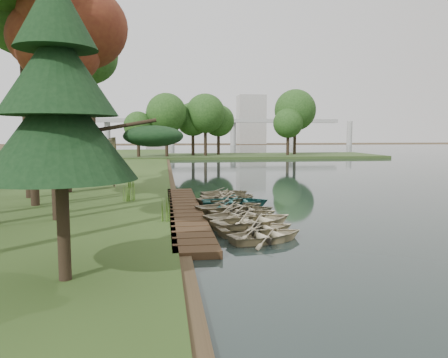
{
  "coord_description": "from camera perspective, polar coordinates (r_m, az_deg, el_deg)",
  "views": [
    {
      "loc": [
        -2.63,
        -21.45,
        4.06
      ],
      "look_at": [
        0.44,
        0.7,
        1.7
      ],
      "focal_mm": 35.0,
      "sensor_mm": 36.0,
      "label": 1
    }
  ],
  "objects": [
    {
      "name": "boardwalk",
      "position": [
        21.83,
        -5.08,
        -4.31
      ],
      "size": [
        1.6,
        16.0,
        0.3
      ],
      "primitive_type": "cube",
      "color": "#382615",
      "rests_on": "ground"
    },
    {
      "name": "reeds_0",
      "position": [
        18.87,
        -7.71,
        -3.79
      ],
      "size": [
        0.6,
        0.6,
        1.12
      ],
      "primitive_type": "cone",
      "color": "#3F661E",
      "rests_on": "bank"
    },
    {
      "name": "far_trees",
      "position": [
        71.86,
        -2.09,
        7.92
      ],
      "size": [
        45.6,
        5.6,
        8.8
      ],
      "color": "black",
      "rests_on": "peninsula"
    },
    {
      "name": "stored_rowboat",
      "position": [
        31.13,
        -14.18,
        -0.42
      ],
      "size": [
        3.72,
        2.84,
        0.72
      ],
      "primitive_type": "imported",
      "rotation": [
        3.14,
        0.0,
        1.46
      ],
      "color": "tan",
      "rests_on": "bank"
    },
    {
      "name": "rowboat_3",
      "position": [
        19.76,
        2.53,
        -4.57
      ],
      "size": [
        4.34,
        3.77,
        0.75
      ],
      "primitive_type": "imported",
      "rotation": [
        0.0,
        0.0,
        1.95
      ],
      "color": "tan",
      "rests_on": "water"
    },
    {
      "name": "reeds_3",
      "position": [
        31.0,
        -12.1,
        -0.26
      ],
      "size": [
        0.6,
        0.6,
        0.87
      ],
      "primitive_type": "cone",
      "color": "#3F661E",
      "rests_on": "bank"
    },
    {
      "name": "rowboat_6",
      "position": [
        23.65,
        1.52,
        -2.81
      ],
      "size": [
        3.66,
        2.64,
        0.75
      ],
      "primitive_type": "imported",
      "rotation": [
        0.0,
        0.0,
        1.55
      ],
      "color": "#28716C",
      "rests_on": "water"
    },
    {
      "name": "rowboat_8",
      "position": [
        25.9,
        0.46,
        -2.13
      ],
      "size": [
        3.44,
        2.63,
        0.67
      ],
      "primitive_type": "imported",
      "rotation": [
        0.0,
        0.0,
        1.68
      ],
      "color": "tan",
      "rests_on": "water"
    },
    {
      "name": "tree_4",
      "position": [
        30.12,
        -20.37,
        18.22
      ],
      "size": [
        3.98,
        3.98,
        12.19
      ],
      "color": "black",
      "rests_on": "bank"
    },
    {
      "name": "bridge",
      "position": [
        142.27,
        -1.88,
        7.25
      ],
      "size": [
        95.9,
        4.0,
        8.6
      ],
      "color": "#A5A5A0",
      "rests_on": "ground"
    },
    {
      "name": "rowboat_1",
      "position": [
        17.44,
        4.22,
        -6.19
      ],
      "size": [
        3.47,
        2.74,
        0.65
      ],
      "primitive_type": "imported",
      "rotation": [
        0.0,
        0.0,
        1.74
      ],
      "color": "tan",
      "rests_on": "water"
    },
    {
      "name": "reeds_1",
      "position": [
        24.75,
        -12.1,
        -1.5
      ],
      "size": [
        0.6,
        0.6,
        1.14
      ],
      "primitive_type": "cone",
      "color": "#3F661E",
      "rests_on": "bank"
    },
    {
      "name": "building_a",
      "position": [
        164.79,
        3.56,
        7.75
      ],
      "size": [
        10.0,
        8.0,
        18.0
      ],
      "primitive_type": "cube",
      "color": "#A5A5A0",
      "rests_on": "ground"
    },
    {
      "name": "tree_6",
      "position": [
        35.86,
        -17.05,
        16.08
      ],
      "size": [
        4.76,
        4.76,
        12.31
      ],
      "color": "black",
      "rests_on": "bank"
    },
    {
      "name": "tree_5",
      "position": [
        28.55,
        -24.96,
        19.89
      ],
      "size": [
        4.92,
        4.92,
        13.08
      ],
      "color": "black",
      "rests_on": "bank"
    },
    {
      "name": "rowboat_0",
      "position": [
        16.4,
        5.64,
        -7.04
      ],
      "size": [
        3.48,
        2.91,
        0.62
      ],
      "primitive_type": "imported",
      "rotation": [
        0.0,
        0.0,
        1.87
      ],
      "color": "tan",
      "rests_on": "water"
    },
    {
      "name": "rowboat_2",
      "position": [
        18.6,
        3.96,
        -5.21
      ],
      "size": [
        4.49,
        3.9,
        0.78
      ],
      "primitive_type": "imported",
      "rotation": [
        0.0,
        0.0,
        1.96
      ],
      "color": "tan",
      "rests_on": "water"
    },
    {
      "name": "tree_2",
      "position": [
        20.5,
        -21.77,
        16.89
      ],
      "size": [
        4.21,
        4.21,
        9.63
      ],
      "color": "black",
      "rests_on": "bank"
    },
    {
      "name": "pine_tree",
      "position": [
        11.68,
        -20.83,
        9.92
      ],
      "size": [
        3.8,
        3.8,
        7.69
      ],
      "color": "black",
      "rests_on": "bank"
    },
    {
      "name": "building_b",
      "position": [
        166.48,
        -8.77,
        6.64
      ],
      "size": [
        8.0,
        8.0,
        12.0
      ],
      "primitive_type": "cube",
      "color": "#A5A5A0",
      "rests_on": "ground"
    },
    {
      "name": "tree_3",
      "position": [
        25.21,
        -24.36,
        18.93
      ],
      "size": [
        5.62,
        5.62,
        12.05
      ],
      "color": "black",
      "rests_on": "bank"
    },
    {
      "name": "ground",
      "position": [
        21.99,
        -0.9,
        -4.61
      ],
      "size": [
        300.0,
        300.0,
        0.0
      ],
      "primitive_type": "plane",
      "color": "#3D2F1D"
    },
    {
      "name": "peninsula",
      "position": [
        72.34,
        0.56,
        3.0
      ],
      "size": [
        50.0,
        14.0,
        0.45
      ],
      "primitive_type": "cube",
      "color": "#30441E",
      "rests_on": "ground"
    },
    {
      "name": "rowboat_9",
      "position": [
        27.57,
        0.16,
        -1.66
      ],
      "size": [
        3.38,
        2.67,
        0.63
      ],
      "primitive_type": "imported",
      "rotation": [
        0.0,
        0.0,
        1.75
      ],
      "color": "tan",
      "rests_on": "water"
    },
    {
      "name": "reeds_2",
      "position": [
        24.74,
        -12.67,
        -1.71
      ],
      "size": [
        0.6,
        0.6,
        0.98
      ],
      "primitive_type": "cone",
      "color": "#3F661E",
      "rests_on": "bank"
    },
    {
      "name": "rowboat_4",
      "position": [
        21.26,
        2.29,
        -3.89
      ],
      "size": [
        3.67,
        2.87,
        0.69
      ],
      "primitive_type": "imported",
      "rotation": [
        0.0,
        0.0,
        1.72
      ],
      "color": "tan",
      "rests_on": "water"
    },
    {
      "name": "rowboat_5",
      "position": [
        22.1,
        0.89,
        -3.46
      ],
      "size": [
        4.04,
        3.33,
        0.73
      ],
      "primitive_type": "imported",
      "rotation": [
        0.0,
        0.0,
        1.83
      ],
      "color": "tan",
      "rests_on": "water"
    },
    {
      "name": "rowboat_7",
      "position": [
        24.71,
        0.46,
        -2.47
      ],
      "size": [
        4.02,
        3.38,
        0.71
      ],
      "primitive_type": "imported",
      "rotation": [
        0.0,
        0.0,
        1.87
      ],
      "color": "tan",
      "rests_on": "water"
    }
  ]
}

